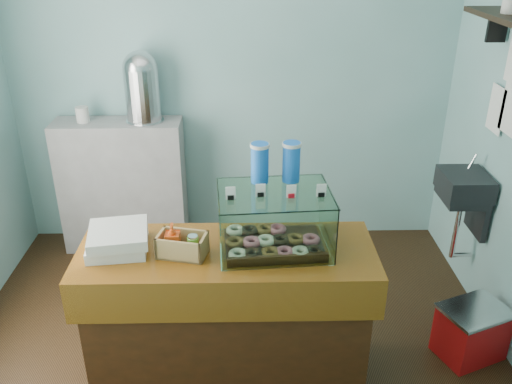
{
  "coord_description": "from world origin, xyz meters",
  "views": [
    {
      "loc": [
        0.11,
        -2.72,
        2.44
      ],
      "look_at": [
        0.16,
        -0.15,
        1.19
      ],
      "focal_mm": 38.0,
      "sensor_mm": 36.0,
      "label": 1
    }
  ],
  "objects_px": {
    "red_cooler": "(471,332)",
    "display_case": "(273,217)",
    "coffee_urn": "(142,85)",
    "counter": "(228,316)"
  },
  "relations": [
    {
      "from": "red_cooler",
      "to": "display_case",
      "type": "bearing_deg",
      "value": 162.71
    },
    {
      "from": "display_case",
      "to": "red_cooler",
      "type": "bearing_deg",
      "value": 0.78
    },
    {
      "from": "display_case",
      "to": "coffee_urn",
      "type": "relative_size",
      "value": 1.14
    },
    {
      "from": "counter",
      "to": "coffee_urn",
      "type": "distance_m",
      "value": 1.96
    },
    {
      "from": "counter",
      "to": "display_case",
      "type": "bearing_deg",
      "value": 14.07
    },
    {
      "from": "red_cooler",
      "to": "coffee_urn",
      "type": "bearing_deg",
      "value": 124.9
    },
    {
      "from": "display_case",
      "to": "red_cooler",
      "type": "relative_size",
      "value": 1.29
    },
    {
      "from": "counter",
      "to": "red_cooler",
      "type": "relative_size",
      "value": 3.32
    },
    {
      "from": "counter",
      "to": "red_cooler",
      "type": "bearing_deg",
      "value": 6.47
    },
    {
      "from": "coffee_urn",
      "to": "counter",
      "type": "bearing_deg",
      "value": -66.93
    }
  ]
}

